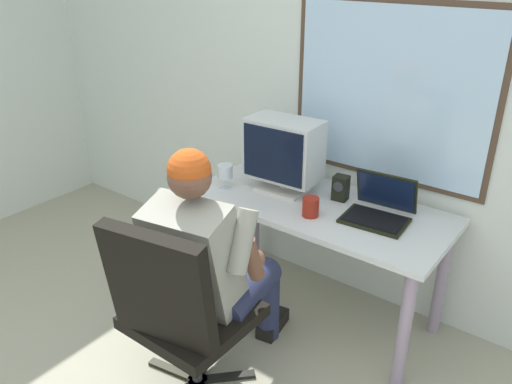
% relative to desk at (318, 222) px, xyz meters
% --- Properties ---
extents(wall_rear, '(5.65, 0.08, 2.79)m').
position_rel_desk_xyz_m(wall_rear, '(0.13, 0.39, 0.78)').
color(wall_rear, silver).
rests_on(wall_rear, ground).
extents(desk, '(1.42, 0.65, 0.72)m').
position_rel_desk_xyz_m(desk, '(0.00, 0.00, 0.00)').
color(desk, '#98869B').
rests_on(desk, ground).
extents(office_chair, '(0.59, 0.61, 0.99)m').
position_rel_desk_xyz_m(office_chair, '(-0.14, -0.96, -0.06)').
color(office_chair, black).
rests_on(office_chair, ground).
extents(person_seated, '(0.59, 0.85, 1.24)m').
position_rel_desk_xyz_m(person_seated, '(-0.19, -0.69, 0.03)').
color(person_seated, '#272D4B').
rests_on(person_seated, ground).
extents(crt_monitor, '(0.42, 0.26, 0.42)m').
position_rel_desk_xyz_m(crt_monitor, '(-0.26, 0.03, 0.35)').
color(crt_monitor, beige).
rests_on(crt_monitor, desk).
extents(laptop, '(0.34, 0.32, 0.22)m').
position_rel_desk_xyz_m(laptop, '(0.32, 0.06, 0.17)').
color(laptop, black).
rests_on(laptop, desk).
extents(wine_glass, '(0.09, 0.09, 0.15)m').
position_rel_desk_xyz_m(wine_glass, '(-0.54, -0.16, 0.21)').
color(wine_glass, silver).
rests_on(wine_glass, desk).
extents(desk_speaker, '(0.09, 0.08, 0.14)m').
position_rel_desk_xyz_m(desk_speaker, '(0.06, 0.12, 0.18)').
color(desk_speaker, black).
rests_on(desk_speaker, desk).
extents(coffee_mug, '(0.09, 0.09, 0.10)m').
position_rel_desk_xyz_m(coffee_mug, '(0.03, -0.15, 0.16)').
color(coffee_mug, maroon).
rests_on(coffee_mug, desk).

